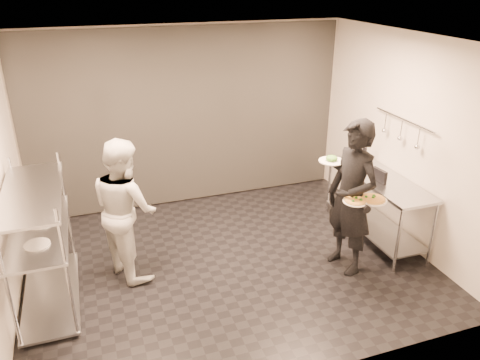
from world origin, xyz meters
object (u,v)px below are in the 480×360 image
object	(u,v)px
pass_rack	(41,241)
bottle_green	(354,155)
waiter	(352,198)
pos_monitor	(379,176)
pizza_plate_far	(373,199)
bottle_dark	(364,154)
pizza_plate_near	(355,201)
salad_plate	(332,160)
prep_counter	(377,196)
chef	(125,208)
bottle_clear	(357,149)

from	to	relation	value
pass_rack	bottle_green	world-z (taller)	pass_rack
waiter	pos_monitor	world-z (taller)	waiter
pizza_plate_far	bottle_dark	distance (m)	1.50
pizza_plate_near	salad_plate	distance (m)	0.62
pizza_plate_near	bottle_dark	size ratio (longest dim) A/B	1.29
pizza_plate_far	prep_counter	bearing A→B (deg)	50.33
salad_plate	pos_monitor	bearing A→B (deg)	5.38
pizza_plate_near	prep_counter	bearing A→B (deg)	40.99
prep_counter	pizza_plate_near	distance (m)	1.22
pass_rack	chef	xyz separation A→B (m)	(0.95, 0.27, 0.11)
salad_plate	bottle_dark	xyz separation A→B (m)	(1.00, 0.77, -0.33)
salad_plate	bottle_green	xyz separation A→B (m)	(0.81, 0.74, -0.31)
prep_counter	chef	distance (m)	3.40
prep_counter	pizza_plate_far	size ratio (longest dim) A/B	5.45
chef	pizza_plate_far	bearing A→B (deg)	-132.56
waiter	bottle_green	size ratio (longest dim) A/B	7.49
prep_counter	pos_monitor	distance (m)	0.43
pizza_plate_near	salad_plate	bearing A→B (deg)	94.19
chef	pizza_plate_near	xyz separation A→B (m)	(2.52, -1.01, 0.17)
prep_counter	pos_monitor	size ratio (longest dim) A/B	7.26
chef	bottle_clear	xyz separation A→B (m)	(3.51, 0.54, 0.15)
pass_rack	pizza_plate_near	distance (m)	3.56
pizza_plate_far	bottle_dark	bearing A→B (deg)	61.09
pos_monitor	pass_rack	bearing A→B (deg)	171.73
salad_plate	pos_monitor	world-z (taller)	salad_plate
bottle_green	bottle_clear	bearing A→B (deg)	49.60
chef	pizza_plate_near	size ratio (longest dim) A/B	6.19
pizza_plate_near	bottle_dark	world-z (taller)	bottle_dark
pizza_plate_far	bottle_clear	size ratio (longest dim) A/B	1.61
prep_counter	bottle_green	distance (m)	0.68
prep_counter	bottle_clear	size ratio (longest dim) A/B	8.75
pos_monitor	chef	bearing A→B (deg)	166.54
pos_monitor	bottle_dark	distance (m)	0.73
waiter	bottle_clear	xyz separation A→B (m)	(0.91, 1.35, 0.05)
pizza_plate_far	bottle_clear	xyz separation A→B (m)	(0.77, 1.56, -0.02)
salad_plate	bottle_dark	bearing A→B (deg)	37.67
waiter	pizza_plate_far	xyz separation A→B (m)	(0.15, -0.21, 0.06)
chef	bottle_dark	size ratio (longest dim) A/B	7.99
salad_plate	pos_monitor	size ratio (longest dim) A/B	1.26
prep_counter	bottle_clear	bearing A→B (deg)	80.45
salad_plate	bottle_clear	distance (m)	1.49
pizza_plate_near	pos_monitor	distance (m)	0.96
pizza_plate_far	salad_plate	distance (m)	0.69
pass_rack	bottle_green	distance (m)	4.27
pizza_plate_far	bottle_clear	world-z (taller)	bottle_clear
waiter	bottle_green	world-z (taller)	waiter
waiter	chef	world-z (taller)	waiter
pass_rack	waiter	world-z (taller)	waiter
waiter	pizza_plate_near	xyz separation A→B (m)	(-0.08, -0.20, 0.07)
pizza_plate_near	bottle_green	size ratio (longest dim) A/B	1.09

